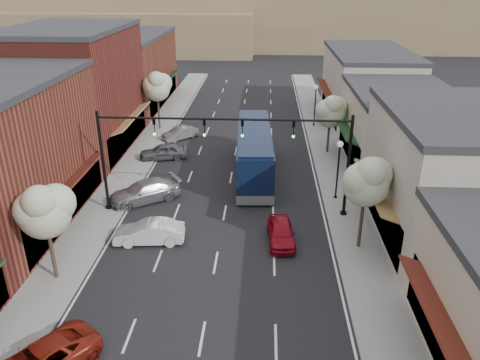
# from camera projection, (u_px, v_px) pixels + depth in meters

# --- Properties ---
(ground) EXTENTS (160.00, 160.00, 0.00)m
(ground) POSITION_uv_depth(u_px,v_px,m) (212.00, 284.00, 24.55)
(ground) COLOR black
(ground) RESTS_ON ground
(sidewalk_left) EXTENTS (2.80, 73.00, 0.15)m
(sidewalk_left) POSITION_uv_depth(u_px,v_px,m) (141.00, 155.00, 41.82)
(sidewalk_left) COLOR gray
(sidewalk_left) RESTS_ON ground
(sidewalk_right) EXTENTS (2.80, 73.00, 0.15)m
(sidewalk_right) POSITION_uv_depth(u_px,v_px,m) (330.00, 158.00, 40.98)
(sidewalk_right) COLOR gray
(sidewalk_right) RESTS_ON ground
(curb_left) EXTENTS (0.25, 73.00, 0.17)m
(curb_left) POSITION_uv_depth(u_px,v_px,m) (157.00, 155.00, 41.75)
(curb_left) COLOR gray
(curb_left) RESTS_ON ground
(curb_right) EXTENTS (0.25, 73.00, 0.17)m
(curb_right) POSITION_uv_depth(u_px,v_px,m) (314.00, 158.00, 41.05)
(curb_right) COLOR gray
(curb_right) RESTS_ON ground
(bldg_left_midfar) EXTENTS (10.14, 14.10, 10.90)m
(bldg_left_midfar) POSITION_uv_depth(u_px,v_px,m) (75.00, 91.00, 41.32)
(bldg_left_midfar) COLOR maroon
(bldg_left_midfar) RESTS_ON ground
(bldg_left_far) EXTENTS (10.14, 18.10, 8.40)m
(bldg_left_far) POSITION_uv_depth(u_px,v_px,m) (127.00, 71.00, 56.42)
(bldg_left_far) COLOR brown
(bldg_left_far) RESTS_ON ground
(bldg_right_midnear) EXTENTS (9.14, 12.10, 7.90)m
(bldg_right_midnear) POSITION_uv_depth(u_px,v_px,m) (451.00, 176.00, 27.75)
(bldg_right_midnear) COLOR #B0A697
(bldg_right_midnear) RESTS_ON ground
(bldg_right_midfar) EXTENTS (9.14, 12.10, 6.40)m
(bldg_right_midfar) POSITION_uv_depth(u_px,v_px,m) (398.00, 127.00, 39.00)
(bldg_right_midfar) COLOR #B5A990
(bldg_right_midfar) RESTS_ON ground
(bldg_right_far) EXTENTS (9.14, 16.10, 7.40)m
(bldg_right_far) POSITION_uv_depth(u_px,v_px,m) (366.00, 85.00, 51.57)
(bldg_right_far) COLOR #B0A697
(bldg_right_far) RESTS_ON ground
(hill_far) EXTENTS (120.00, 30.00, 12.00)m
(hill_far) POSITION_uv_depth(u_px,v_px,m) (255.00, 17.00, 104.23)
(hill_far) COLOR #7A6647
(hill_far) RESTS_ON ground
(hill_near) EXTENTS (50.00, 20.00, 8.00)m
(hill_near) POSITION_uv_depth(u_px,v_px,m) (131.00, 31.00, 95.35)
(hill_near) COLOR #7A6647
(hill_near) RESTS_ON ground
(signal_mast_right) EXTENTS (8.22, 0.46, 7.00)m
(signal_mast_right) POSITION_uv_depth(u_px,v_px,m) (312.00, 151.00, 29.69)
(signal_mast_right) COLOR black
(signal_mast_right) RESTS_ON ground
(signal_mast_left) EXTENTS (8.22, 0.46, 7.00)m
(signal_mast_left) POSITION_uv_depth(u_px,v_px,m) (137.00, 147.00, 30.25)
(signal_mast_left) COLOR black
(signal_mast_left) RESTS_ON ground
(tree_right_near) EXTENTS (2.85, 2.65, 5.95)m
(tree_right_near) POSITION_uv_depth(u_px,v_px,m) (367.00, 180.00, 25.92)
(tree_right_near) COLOR #47382B
(tree_right_near) RESTS_ON ground
(tree_right_far) EXTENTS (2.85, 2.65, 5.43)m
(tree_right_far) POSITION_uv_depth(u_px,v_px,m) (331.00, 110.00, 40.71)
(tree_right_far) COLOR #47382B
(tree_right_far) RESTS_ON ground
(tree_left_near) EXTENTS (2.85, 2.65, 5.69)m
(tree_left_near) POSITION_uv_depth(u_px,v_px,m) (44.00, 209.00, 23.20)
(tree_left_near) COLOR #47382B
(tree_left_near) RESTS_ON ground
(tree_left_far) EXTENTS (2.85, 2.65, 6.13)m
(tree_left_far) POSITION_uv_depth(u_px,v_px,m) (157.00, 86.00, 46.77)
(tree_left_far) COLOR #47382B
(tree_left_far) RESTS_ON ground
(lamp_post_near) EXTENTS (0.44, 0.44, 4.44)m
(lamp_post_near) POSITION_uv_depth(u_px,v_px,m) (339.00, 161.00, 32.52)
(lamp_post_near) COLOR black
(lamp_post_near) RESTS_ON ground
(lamp_post_far) EXTENTS (0.44, 0.44, 4.44)m
(lamp_post_far) POSITION_uv_depth(u_px,v_px,m) (315.00, 99.00, 48.49)
(lamp_post_far) COLOR black
(lamp_post_far) RESTS_ON ground
(coach_bus) EXTENTS (3.16, 12.24, 3.71)m
(coach_bus) POSITION_uv_depth(u_px,v_px,m) (254.00, 151.00, 37.26)
(coach_bus) COLOR #0C1733
(coach_bus) RESTS_ON ground
(red_hatchback) EXTENTS (1.80, 3.95, 1.31)m
(red_hatchback) POSITION_uv_depth(u_px,v_px,m) (281.00, 232.00, 28.16)
(red_hatchback) COLOR maroon
(red_hatchback) RESTS_ON ground
(parked_car_b) EXTENTS (4.34, 1.87, 1.39)m
(parked_car_b) POSITION_uv_depth(u_px,v_px,m) (149.00, 232.00, 28.09)
(parked_car_b) COLOR white
(parked_car_b) RESTS_ON ground
(parked_car_c) EXTENTS (5.44, 4.56, 1.49)m
(parked_car_c) POSITION_uv_depth(u_px,v_px,m) (144.00, 192.00, 33.19)
(parked_car_c) COLOR #99999E
(parked_car_c) RESTS_ON ground
(parked_car_d) EXTENTS (4.36, 2.67, 1.39)m
(parked_car_d) POSITION_uv_depth(u_px,v_px,m) (163.00, 152.00, 40.76)
(parked_car_d) COLOR #56585D
(parked_car_d) RESTS_ON ground
(parked_car_e) EXTENTS (3.53, 3.52, 1.22)m
(parked_car_e) POSITION_uv_depth(u_px,v_px,m) (180.00, 133.00, 45.68)
(parked_car_e) COLOR #9A9A9F
(parked_car_e) RESTS_ON ground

